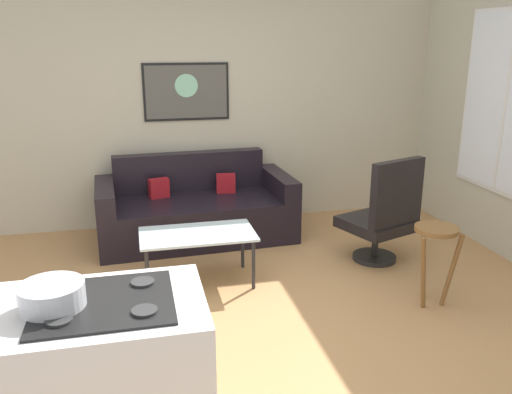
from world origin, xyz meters
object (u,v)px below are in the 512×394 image
bar_stool (435,244)px  mixing_bowl (52,297)px  wall_painting (186,92)px  coffee_table (198,237)px  armchair (384,215)px  couch (196,211)px

bar_stool → mixing_bowl: size_ratio=2.30×
bar_stool → wall_painting: 3.03m
coffee_table → mixing_bowl: bearing=-113.3°
wall_painting → armchair: bearing=-44.1°
coffee_table → mixing_bowl: size_ratio=3.43×
coffee_table → armchair: size_ratio=0.95×
bar_stool → mixing_bowl: 2.87m
armchair → bar_stool: size_ratio=1.56×
mixing_bowl → wall_painting: 3.72m
couch → coffee_table: couch is taller
couch → bar_stool: couch is taller
couch → coffee_table: (-0.11, -1.09, 0.13)m
bar_stool → wall_painting: (-1.61, 2.37, 0.96)m
couch → armchair: (1.60, -1.06, 0.18)m
bar_stool → wall_painting: wall_painting is taller
armchair → wall_painting: (-1.60, 1.55, 1.00)m
couch → bar_stool: 2.49m
mixing_bowl → wall_painting: bearing=74.9°
armchair → bar_stool: bearing=-89.1°
coffee_table → wall_painting: wall_painting is taller
armchair → mixing_bowl: (-2.56, -2.00, 0.49)m
armchair → mixing_bowl: mixing_bowl is taller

